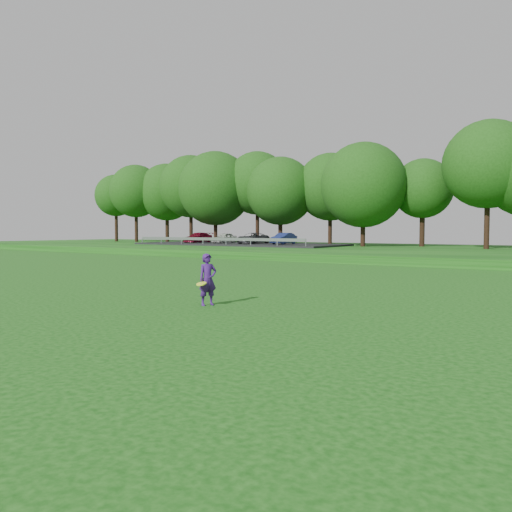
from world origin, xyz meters
The scene contains 6 objects.
ground centered at (0.00, 0.00, 0.00)m, with size 140.00×140.00×0.00m, color #0F420C.
berm centered at (0.00, 34.00, 0.30)m, with size 130.00×30.00×0.60m, color #0F420C.
walking_path centered at (0.00, 20.00, 0.02)m, with size 130.00×1.60×0.04m, color gray.
treeline centered at (0.00, 38.00, 8.10)m, with size 104.00×7.00×15.00m, color #1A4610, non-canonical shape.
parking_lot centered at (-24.11, 32.80, 1.01)m, with size 24.00×9.00×1.38m.
woman centered at (-0.15, -0.36, 0.79)m, with size 0.58×0.84×1.58m.
Camera 1 is at (9.63, -11.87, 2.29)m, focal length 35.00 mm.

